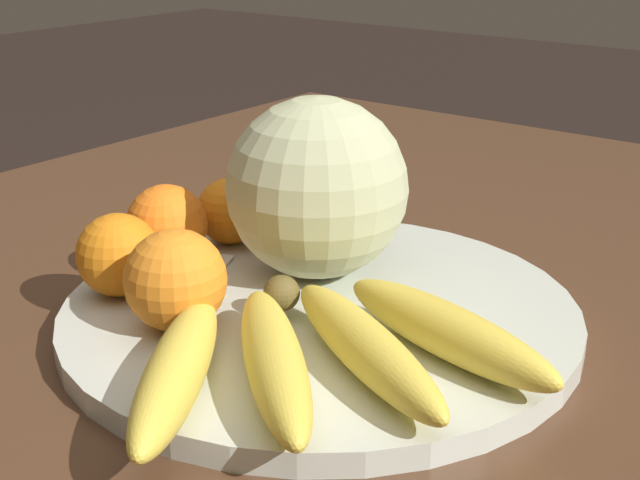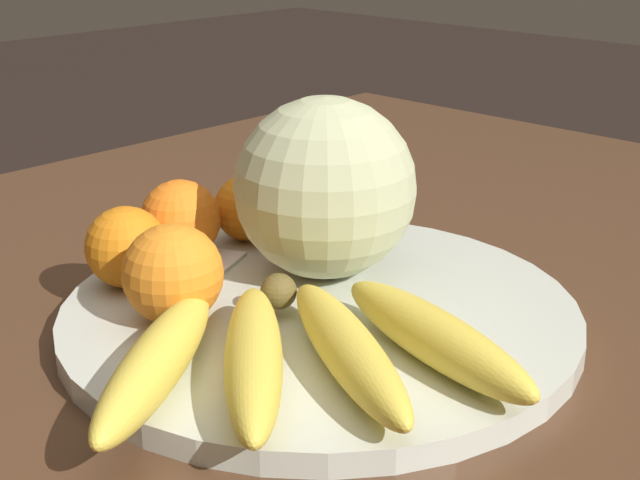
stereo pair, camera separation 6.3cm
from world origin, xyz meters
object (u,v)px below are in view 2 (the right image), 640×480
at_px(banana_bunch, 300,349).
at_px(orange_front_right, 173,274).
at_px(orange_mid_center, 247,208).
at_px(kitchen_table, 285,408).
at_px(produce_tag, 203,272).
at_px(orange_back_left, 181,220).
at_px(fruit_bowl, 320,313).
at_px(orange_front_left, 126,247).
at_px(melon, 325,188).

height_order(banana_bunch, orange_front_right, orange_front_right).
distance_m(banana_bunch, orange_mid_center, 0.24).
bearing_deg(kitchen_table, produce_tag, -64.16).
distance_m(kitchen_table, orange_back_left, 0.18).
bearing_deg(kitchen_table, banana_bunch, 50.11).
xyz_separation_m(kitchen_table, banana_bunch, (0.09, 0.11, 0.13)).
distance_m(fruit_bowl, orange_front_left, 0.16).
distance_m(melon, orange_front_left, 0.16).
xyz_separation_m(fruit_bowl, orange_back_left, (0.01, -0.15, 0.04)).
bearing_deg(fruit_bowl, orange_front_left, -59.50).
bearing_deg(orange_front_right, orange_mid_center, -149.84).
height_order(banana_bunch, orange_back_left, orange_back_left).
height_order(orange_front_left, produce_tag, orange_front_left).
bearing_deg(melon, orange_mid_center, -94.53).
relative_size(orange_mid_center, produce_tag, 0.57).
bearing_deg(melon, orange_front_left, -37.18).
bearing_deg(kitchen_table, orange_mid_center, -116.80).
xyz_separation_m(fruit_bowl, orange_mid_center, (-0.05, -0.14, 0.04)).
distance_m(kitchen_table, banana_bunch, 0.19).
relative_size(orange_front_right, orange_mid_center, 1.24).
height_order(orange_front_left, orange_front_right, orange_front_right).
height_order(orange_mid_center, orange_back_left, orange_back_left).
xyz_separation_m(melon, orange_mid_center, (-0.01, -0.10, -0.04)).
distance_m(fruit_bowl, banana_bunch, 0.11).
bearing_deg(orange_front_left, produce_tag, 155.26).
distance_m(kitchen_table, fruit_bowl, 0.11).
bearing_deg(orange_front_left, orange_mid_center, -176.40).
xyz_separation_m(fruit_bowl, melon, (-0.04, -0.04, 0.08)).
xyz_separation_m(orange_front_left, produce_tag, (-0.05, 0.02, -0.03)).
xyz_separation_m(fruit_bowl, produce_tag, (0.02, -0.11, 0.01)).
distance_m(kitchen_table, orange_front_right, 0.17).
xyz_separation_m(kitchen_table, fruit_bowl, (0.01, 0.04, 0.10)).
relative_size(melon, orange_front_left, 2.26).
height_order(melon, orange_mid_center, melon).
distance_m(melon, orange_back_left, 0.13).
bearing_deg(orange_front_right, produce_tag, -142.75).
bearing_deg(melon, orange_front_right, -7.28).
relative_size(banana_bunch, produce_tag, 2.66).
bearing_deg(kitchen_table, orange_front_left, -45.94).
height_order(melon, produce_tag, melon).
relative_size(fruit_bowl, banana_bunch, 1.42).
distance_m(melon, orange_mid_center, 0.11).
height_order(orange_front_right, orange_mid_center, orange_front_right).
height_order(kitchen_table, melon, melon).
xyz_separation_m(orange_front_right, orange_mid_center, (-0.14, -0.08, -0.01)).
bearing_deg(banana_bunch, fruit_bowl, 162.41).
xyz_separation_m(kitchen_table, orange_back_left, (0.02, -0.10, 0.14)).
bearing_deg(orange_mid_center, banana_bunch, 55.65).
xyz_separation_m(orange_front_left, orange_front_right, (0.01, 0.07, 0.00)).
bearing_deg(melon, kitchen_table, -10.22).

